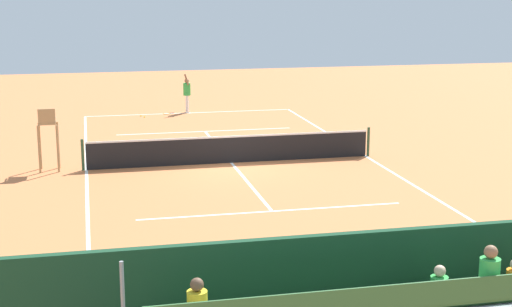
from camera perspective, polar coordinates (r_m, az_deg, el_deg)
name	(u,v)px	position (r m, az deg, el deg)	size (l,w,h in m)	color
ground_plane	(231,163)	(26.95, -1.85, -0.70)	(60.00, 60.00, 0.00)	#D17542
court_line_markings	(231,162)	(26.99, -1.86, -0.67)	(10.10, 22.20, 0.01)	white
tennis_net	(231,149)	(26.84, -1.86, 0.34)	(10.30, 0.10, 1.07)	black
backdrop_wall	(380,285)	(13.75, 9.24, -9.65)	(18.00, 0.16, 2.00)	#194228
umpire_chair	(48,133)	(26.45, -15.26, 1.52)	(0.67, 0.67, 2.14)	#A88456
courtside_bench	(449,285)	(15.19, 14.20, -9.48)	(1.80, 0.40, 0.93)	#33383D
tennis_player	(187,92)	(37.60, -5.17, 4.59)	(0.41, 0.55, 1.93)	white
tennis_racket	(167,114)	(37.44, -6.66, 2.98)	(0.59, 0.39, 0.03)	black
tennis_ball_near	(144,117)	(36.54, -8.33, 2.72)	(0.07, 0.07, 0.07)	#CCDB33
tennis_ball_far	(141,116)	(36.87, -8.57, 2.80)	(0.07, 0.07, 0.07)	#CCDB33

